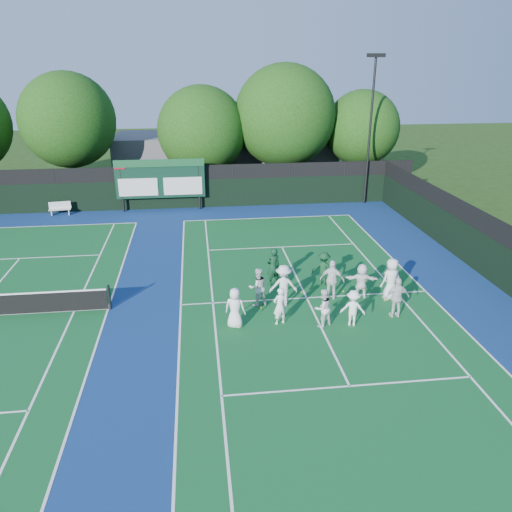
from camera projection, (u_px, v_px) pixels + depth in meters
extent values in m
plane|color=#1E3C10|center=(312.00, 309.00, 20.99)|extent=(120.00, 120.00, 0.00)
cube|color=navy|center=(169.00, 306.00, 21.23)|extent=(34.00, 32.00, 0.01)
cube|color=#125726|center=(307.00, 298.00, 21.91)|extent=(10.97, 23.77, 0.00)
cube|color=white|center=(268.00, 218.00, 32.87)|extent=(10.97, 0.08, 0.00)
cube|color=white|center=(181.00, 305.00, 21.29)|extent=(0.08, 23.77, 0.00)
cube|color=white|center=(426.00, 291.00, 22.53)|extent=(0.08, 23.77, 0.00)
cube|color=white|center=(213.00, 303.00, 21.44)|extent=(0.08, 23.77, 0.00)
cube|color=white|center=(396.00, 293.00, 22.37)|extent=(0.08, 23.77, 0.00)
cube|color=white|center=(350.00, 386.00, 16.00)|extent=(8.23, 0.08, 0.00)
cube|color=white|center=(282.00, 247.00, 27.81)|extent=(8.23, 0.08, 0.00)
cube|color=white|center=(307.00, 298.00, 21.91)|extent=(0.08, 12.80, 0.00)
cube|color=white|center=(47.00, 226.00, 31.29)|extent=(10.97, 0.08, 0.00)
cube|color=white|center=(108.00, 309.00, 20.94)|extent=(0.08, 23.77, 0.00)
cube|color=white|center=(74.00, 311.00, 20.79)|extent=(0.08, 23.77, 0.00)
cube|color=white|center=(20.00, 258.00, 26.23)|extent=(8.23, 0.08, 0.00)
cube|color=black|center=(176.00, 194.00, 34.70)|extent=(34.00, 0.08, 2.00)
cube|color=black|center=(175.00, 173.00, 34.15)|extent=(34.00, 0.05, 1.00)
cube|color=black|center=(502.00, 267.00, 22.56)|extent=(0.08, 32.00, 2.00)
cube|color=black|center=(508.00, 236.00, 22.01)|extent=(0.05, 32.00, 1.00)
cylinder|color=black|center=(122.00, 187.00, 33.65)|extent=(0.16, 0.16, 3.50)
cylinder|color=black|center=(199.00, 184.00, 34.24)|extent=(0.16, 0.16, 3.50)
cube|color=black|center=(160.00, 179.00, 33.78)|extent=(6.00, 0.15, 2.60)
cube|color=#154A26|center=(159.00, 163.00, 33.28)|extent=(6.00, 0.05, 0.50)
cube|color=silver|center=(138.00, 187.00, 33.70)|extent=(2.60, 0.04, 1.20)
cube|color=silver|center=(183.00, 186.00, 34.04)|extent=(2.60, 0.04, 1.20)
cube|color=maroon|center=(119.00, 166.00, 33.02)|extent=(0.70, 0.04, 0.50)
cube|color=#5B5B60|center=(226.00, 158.00, 42.17)|extent=(18.00, 6.00, 4.00)
cylinder|color=black|center=(370.00, 133.00, 34.48)|extent=(0.16, 0.16, 10.00)
cube|color=black|center=(376.00, 55.00, 32.64)|extent=(1.20, 0.30, 0.25)
cylinder|color=black|center=(110.00, 297.00, 20.76)|extent=(0.10, 0.10, 1.10)
cube|color=silver|center=(60.00, 209.00, 33.40)|extent=(1.44, 0.57, 0.06)
cube|color=silver|center=(60.00, 205.00, 33.44)|extent=(1.40, 0.26, 0.47)
cube|color=silver|center=(52.00, 213.00, 33.42)|extent=(0.10, 0.33, 0.37)
cube|color=silver|center=(69.00, 212.00, 33.54)|extent=(0.10, 0.33, 0.37)
cylinder|color=black|center=(76.00, 178.00, 36.87)|extent=(0.44, 0.44, 3.22)
sphere|color=#143B0D|center=(68.00, 120.00, 35.35)|extent=(6.70, 6.70, 6.70)
sphere|color=#143B0D|center=(79.00, 129.00, 35.94)|extent=(4.69, 4.69, 4.69)
cylinder|color=black|center=(204.00, 179.00, 38.08)|extent=(0.44, 0.44, 2.40)
sphere|color=#143B0D|center=(202.00, 131.00, 36.74)|extent=(6.52, 6.52, 6.52)
sphere|color=#143B0D|center=(210.00, 139.00, 37.32)|extent=(4.57, 4.57, 4.57)
cylinder|color=black|center=(283.00, 173.00, 38.67)|extent=(0.44, 0.44, 2.99)
sphere|color=#143B0D|center=(285.00, 116.00, 37.08)|extent=(7.55, 7.55, 7.55)
sphere|color=#143B0D|center=(291.00, 126.00, 37.70)|extent=(5.29, 5.29, 5.29)
cylinder|color=black|center=(359.00, 173.00, 39.41)|extent=(0.44, 0.44, 2.73)
sphere|color=#143B0D|center=(362.00, 128.00, 38.12)|extent=(5.69, 5.69, 5.69)
sphere|color=#143B0D|center=(368.00, 135.00, 38.67)|extent=(3.98, 3.98, 3.98)
sphere|color=#BEC417|center=(236.00, 314.00, 20.50)|extent=(0.07, 0.07, 0.07)
sphere|color=#BEC417|center=(356.00, 295.00, 22.11)|extent=(0.07, 0.07, 0.07)
sphere|color=#BEC417|center=(385.00, 300.00, 21.63)|extent=(0.07, 0.07, 0.07)
sphere|color=#BEC417|center=(261.00, 307.00, 21.02)|extent=(0.07, 0.07, 0.07)
sphere|color=#BEC417|center=(301.00, 292.00, 22.37)|extent=(0.07, 0.07, 0.07)
sphere|color=#BEC417|center=(343.00, 291.00, 22.47)|extent=(0.07, 0.07, 0.07)
imported|color=white|center=(235.00, 308.00, 19.28)|extent=(0.93, 0.76, 1.65)
imported|color=white|center=(280.00, 306.00, 19.52)|extent=(0.66, 0.54, 1.57)
imported|color=silver|center=(323.00, 308.00, 19.38)|extent=(0.93, 0.84, 1.56)
imported|color=white|center=(353.00, 308.00, 19.44)|extent=(1.08, 0.80, 1.49)
imported|color=silver|center=(397.00, 298.00, 20.03)|extent=(1.01, 0.43, 1.72)
imported|color=silver|center=(258.00, 287.00, 21.01)|extent=(0.95, 0.82, 1.68)
imported|color=silver|center=(283.00, 285.00, 20.99)|extent=(1.23, 0.77, 1.82)
imported|color=white|center=(332.00, 280.00, 21.54)|extent=(1.14, 0.81, 1.80)
imported|color=white|center=(361.00, 281.00, 21.74)|extent=(1.52, 0.79, 1.57)
imported|color=white|center=(391.00, 279.00, 21.52)|extent=(1.05, 0.85, 1.88)
imported|color=#0D331D|center=(273.00, 267.00, 22.84)|extent=(0.76, 0.61, 1.83)
imported|color=#0F381C|center=(324.00, 268.00, 22.97)|extent=(1.18, 0.96, 1.60)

